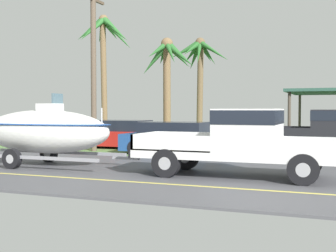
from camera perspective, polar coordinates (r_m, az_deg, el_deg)
The scene contains 10 objects.
ground at distance 20.97m, azimuth 16.10°, elevation -3.19°, with size 36.00×22.00×0.11m.
pickup_truck_towing at distance 12.82m, azimuth 10.02°, elevation -1.69°, with size 5.86×2.00×1.92m.
boat_on_trailer at distance 15.68m, azimuth -15.52°, elevation -0.64°, with size 6.28×2.17×2.43m.
parked_pickup_background at distance 18.77m, azimuth 20.27°, elevation -0.61°, with size 5.92×2.02×1.89m.
parked_sedan_near at distance 18.61m, azimuth 1.34°, elevation -1.66°, with size 4.77×1.95×1.38m.
parked_sedan_far at distance 21.57m, azimuth -5.64°, elevation -1.14°, with size 4.73×1.95×1.38m.
palm_tree_near_left at distance 24.13m, azimuth -0.07°, elevation 7.65°, with size 3.15×3.27×5.71m.
palm_tree_near_right at distance 25.37m, azimuth -8.09°, elevation 10.61°, with size 3.43×3.51×7.11m.
palm_tree_far_left at distance 27.68m, azimuth 3.94°, elevation 8.28°, with size 3.68×3.10×6.25m.
utility_pole at distance 20.25m, azimuth -9.43°, elevation 7.52°, with size 0.24×1.80×7.33m.
Camera 1 is at (1.85, -12.42, 1.92)m, focal length 48.06 mm.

